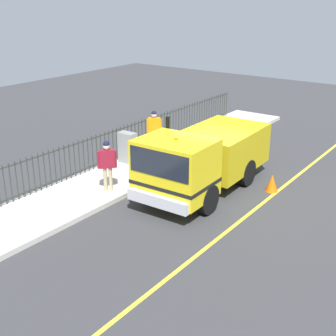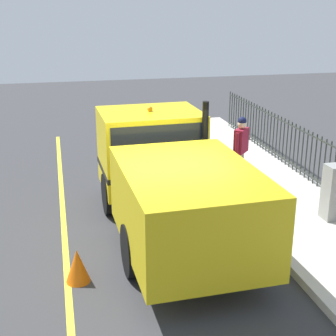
# 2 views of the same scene
# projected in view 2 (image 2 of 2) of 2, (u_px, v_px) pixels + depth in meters

# --- Properties ---
(ground_plane) EXTENTS (44.95, 44.95, 0.00)m
(ground_plane) POSITION_uv_depth(u_px,v_px,m) (168.00, 248.00, 9.73)
(ground_plane) COLOR #38383A
(ground_plane) RESTS_ON ground
(sidewalk_slab) EXTENTS (2.66, 20.43, 0.16)m
(sidewalk_slab) POSITION_uv_depth(u_px,v_px,m) (315.00, 228.00, 10.40)
(sidewalk_slab) COLOR beige
(sidewalk_slab) RESTS_ON ground
(lane_marking) EXTENTS (0.12, 18.39, 0.01)m
(lane_marking) POSITION_uv_depth(u_px,v_px,m) (66.00, 259.00, 9.29)
(lane_marking) COLOR yellow
(lane_marking) RESTS_ON ground
(work_truck) EXTENTS (2.46, 5.89, 2.67)m
(work_truck) POSITION_uv_depth(u_px,v_px,m) (167.00, 174.00, 10.02)
(work_truck) COLOR yellow
(work_truck) RESTS_ON ground
(worker_standing) EXTENTS (0.51, 0.52, 1.77)m
(worker_standing) POSITION_uv_depth(u_px,v_px,m) (241.00, 143.00, 12.41)
(worker_standing) COLOR maroon
(worker_standing) RESTS_ON sidewalk_slab
(traffic_cone) EXTENTS (0.43, 0.43, 0.61)m
(traffic_cone) POSITION_uv_depth(u_px,v_px,m) (77.00, 266.00, 8.46)
(traffic_cone) COLOR orange
(traffic_cone) RESTS_ON ground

